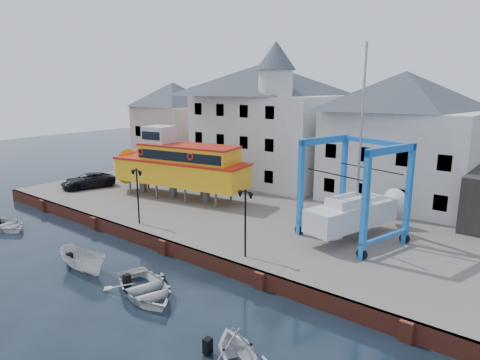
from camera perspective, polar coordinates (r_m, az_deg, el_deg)
The scene contains 14 objects.
ground at distance 29.65m, azimuth -10.11°, elevation -9.68°, with size 140.00×140.00×0.00m, color black.
hardstanding at distance 37.19m, azimuth 2.63°, elevation -3.97°, with size 44.00×22.00×1.00m, color #5E5956.
quay_wall at distance 29.53m, azimuth -10.00°, elevation -8.72°, with size 44.00×0.47×1.00m.
building_pink at distance 53.09m, azimuth -8.80°, elevation 7.19°, with size 8.00×7.00×10.30m.
building_white_main at distance 44.62m, azimuth 3.21°, elevation 7.80°, with size 14.00×8.30×14.00m.
building_white_right at distance 39.03m, azimuth 20.67°, elevation 5.17°, with size 12.00×8.00×11.20m.
lamp_post_left at distance 32.08m, azimuth -13.56°, elevation -0.27°, with size 1.12×0.32×4.20m.
lamp_post_right at distance 25.17m, azimuth 0.72°, elevation -3.50°, with size 1.12×0.32×4.20m.
tour_boat at distance 39.24m, azimuth -8.97°, elevation 2.08°, with size 15.12×5.91×6.42m.
travel_lift at distance 29.87m, azimuth 15.62°, elevation -3.42°, with size 6.94×8.70×12.74m.
van at distance 45.27m, azimuth -19.59°, elevation -0.07°, with size 2.37×5.14×1.43m, color black.
motorboat_a at distance 28.40m, azimuth -20.05°, elevation -11.33°, with size 1.53×4.06×1.57m, color silver.
motorboat_b at distance 24.54m, azimuth -12.44°, elevation -14.79°, with size 3.68×5.15×1.07m, color silver.
motorboat_d at distance 38.60m, azimuth -28.64°, elevation -5.73°, with size 3.05×4.26×0.88m, color silver.
Camera 1 is at (20.76, -17.92, 11.27)m, focal length 32.00 mm.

